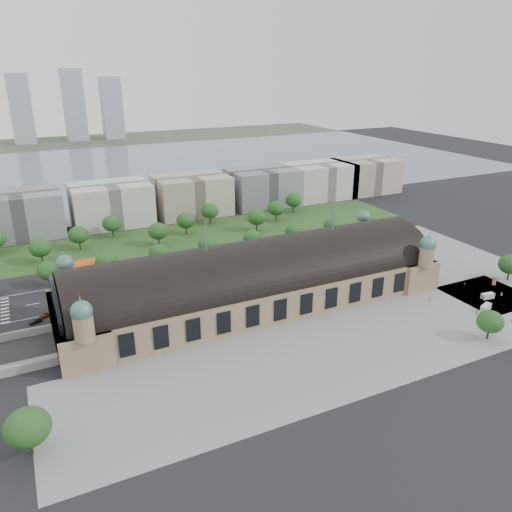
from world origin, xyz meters
name	(u,v)px	position (x,y,z in m)	size (l,w,h in m)	color
ground	(256,303)	(0.00, 0.00, 0.00)	(900.00, 900.00, 0.00)	black
station	(256,280)	(0.00, 0.00, 10.28)	(150.00, 48.40, 44.30)	#92785B
plaza_south	(341,351)	(10.00, -44.00, 0.00)	(190.00, 48.00, 0.12)	gray
plaza_east	(447,261)	(103.00, 0.00, 0.00)	(56.00, 100.00, 0.12)	gray
road_slab	(178,278)	(-20.00, 38.00, 0.00)	(260.00, 26.00, 0.10)	black
grass_belt	(156,240)	(-15.00, 93.00, 0.00)	(300.00, 45.00, 0.10)	#2F5120
petrol_station	(89,264)	(-53.91, 65.28, 2.95)	(14.00, 13.00, 5.05)	#DA4E0C
lake	(111,170)	(0.00, 298.00, 0.00)	(700.00, 320.00, 0.08)	slate
far_shore	(80,141)	(0.00, 498.00, 0.00)	(700.00, 120.00, 0.14)	#44513D
far_tower_left	(21,109)	(-60.00, 508.00, 40.00)	(24.00, 24.00, 80.00)	#9EA8B2
far_tower_mid	(74,105)	(0.00, 508.00, 42.50)	(24.00, 24.00, 85.00)	#9EA8B2
far_tower_right	(112,108)	(45.00, 508.00, 37.50)	(24.00, 24.00, 75.00)	#9EA8B2
office_2	(18,215)	(-80.00, 133.00, 12.00)	(45.00, 32.00, 24.00)	gray
office_3	(111,204)	(-30.00, 133.00, 12.00)	(45.00, 32.00, 24.00)	silver
office_4	(192,195)	(20.00, 133.00, 12.00)	(45.00, 32.00, 24.00)	#C1B098
office_5	(263,187)	(70.00, 133.00, 12.00)	(45.00, 32.00, 24.00)	gray
office_6	(319,181)	(115.00, 133.00, 12.00)	(45.00, 32.00, 24.00)	silver
office_7	(365,176)	(155.00, 133.00, 12.00)	(45.00, 32.00, 24.00)	#C1B098
tree_row_2	(48,271)	(-72.00, 53.00, 7.43)	(9.60, 9.60, 11.52)	#2D2116
tree_row_3	(106,261)	(-48.00, 53.00, 7.43)	(9.60, 9.60, 11.52)	#2D2116
tree_row_4	(159,253)	(-24.00, 53.00, 7.43)	(9.60, 9.60, 11.52)	#2D2116
tree_row_5	(208,245)	(0.00, 53.00, 7.43)	(9.60, 9.60, 11.52)	#2D2116
tree_row_6	(253,238)	(24.00, 53.00, 7.43)	(9.60, 9.60, 11.52)	#2D2116
tree_row_7	(294,232)	(48.00, 53.00, 7.43)	(9.60, 9.60, 11.52)	#2D2116
tree_row_8	(332,226)	(72.00, 53.00, 7.43)	(9.60, 9.60, 11.52)	#2D2116
tree_row_9	(368,220)	(96.00, 53.00, 7.43)	(9.60, 9.60, 11.52)	#2D2116
tree_belt_3	(40,248)	(-73.00, 83.00, 8.05)	(10.40, 10.40, 12.48)	#2D2116
tree_belt_4	(79,235)	(-54.00, 95.00, 8.05)	(10.40, 10.40, 12.48)	#2D2116
tree_belt_5	(112,224)	(-35.00, 107.00, 8.05)	(10.40, 10.40, 12.48)	#2D2116
tree_belt_6	(158,231)	(-16.00, 83.00, 8.05)	(10.40, 10.40, 12.48)	#2D2116
tree_belt_7	(186,220)	(3.00, 95.00, 8.05)	(10.40, 10.40, 12.48)	#2D2116
tree_belt_8	(210,211)	(22.00, 107.00, 8.05)	(10.40, 10.40, 12.48)	#2D2116
tree_belt_9	(257,217)	(41.00, 83.00, 8.05)	(10.40, 10.40, 12.48)	#2D2116
tree_belt_10	(276,208)	(60.00, 95.00, 8.05)	(10.40, 10.40, 12.48)	#2D2116
tree_belt_11	(294,200)	(79.00, 107.00, 8.05)	(10.40, 10.40, 12.48)	#2D2116
tree_plaza_ne	(510,264)	(110.00, -28.00, 7.43)	(10.00, 10.00, 11.69)	#2D2116
tree_plaza_sw	(28,427)	(-85.00, -50.00, 8.05)	(11.00, 11.00, 12.73)	#2D2116
tree_plaza_s	(490,322)	(60.00, -60.00, 6.80)	(9.00, 9.00, 10.64)	#2D2116
traffic_car_2	(83,298)	(-61.23, 33.54, 0.82)	(2.72, 5.90, 1.64)	black
traffic_car_4	(267,267)	(20.71, 30.17, 0.66)	(1.55, 3.85, 1.31)	#1B214D
traffic_car_5	(271,253)	(31.01, 46.16, 0.65)	(1.38, 3.94, 1.30)	#525359
traffic_car_6	(341,249)	(65.26, 34.95, 0.73)	(2.44, 5.29, 1.47)	silver
parked_car_0	(35,321)	(-80.00, 21.00, 0.79)	(1.68, 4.81, 1.59)	black
parked_car_1	(47,314)	(-75.84, 25.00, 0.74)	(2.44, 5.29, 1.47)	maroon
parked_car_2	(80,309)	(-63.81, 23.78, 0.72)	(2.02, 4.96, 1.44)	#192046
parked_car_3	(101,308)	(-56.28, 21.00, 0.77)	(1.81, 4.50, 1.53)	#525459
parked_car_4	(141,297)	(-39.97, 24.55, 0.83)	(1.75, 5.02, 1.65)	white
parked_car_5	(194,289)	(-18.00, 22.89, 0.64)	(2.11, 4.58, 1.27)	#919299
parked_car_6	(136,302)	(-42.86, 21.00, 0.67)	(1.88, 4.62, 1.34)	black
bus_west	(243,272)	(7.09, 27.72, 1.63)	(2.73, 11.67, 3.25)	#CA4620
bus_mid	(278,266)	(24.84, 27.00, 1.76)	(2.96, 12.65, 3.52)	beige
bus_east	(306,261)	(40.00, 27.00, 1.63)	(2.73, 11.67, 3.25)	beige
van_east	(487,296)	(86.28, -37.35, 1.10)	(5.54, 2.81, 2.30)	silver
van_south	(486,308)	(77.11, -44.47, 1.16)	(6.02, 3.96, 2.43)	silver
advertising_column	(494,281)	(100.27, -28.93, 1.85)	(1.88, 1.88, 3.56)	#D54A35
pedestrian_0	(430,299)	(63.53, -29.12, 0.92)	(0.89, 0.51, 1.83)	gray
pedestrian_1	(477,313)	(71.07, -45.57, 0.89)	(0.65, 0.43, 1.78)	gray
pedestrian_2	(465,284)	(88.21, -24.00, 0.91)	(0.88, 0.51, 1.82)	gray
pedestrian_3	(512,321)	(77.98, -55.75, 0.83)	(0.97, 0.47, 1.66)	gray
pedestrian_4	(489,327)	(66.51, -55.20, 0.77)	(0.99, 0.43, 1.54)	gray
pedestrian_5	(502,294)	(93.83, -38.13, 0.93)	(0.91, 0.52, 1.86)	gray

